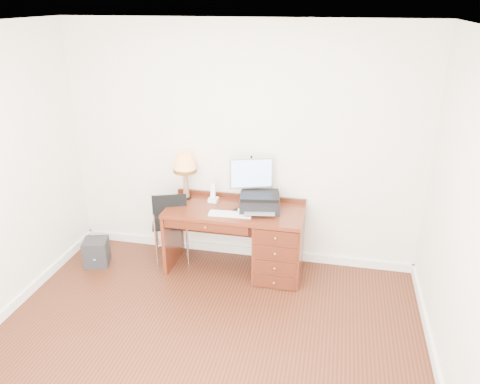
% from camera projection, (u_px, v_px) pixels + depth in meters
% --- Properties ---
extents(ground, '(4.00, 4.00, 0.00)m').
position_uv_depth(ground, '(200.00, 352.00, 4.12)').
color(ground, '#38170C').
rests_on(ground, ground).
extents(room_shell, '(4.00, 4.00, 4.00)m').
position_uv_depth(room_shell, '(218.00, 304.00, 4.66)').
color(room_shell, white).
rests_on(room_shell, ground).
extents(desk, '(1.50, 0.67, 0.75)m').
position_uv_depth(desk, '(263.00, 239.00, 5.16)').
color(desk, '#612514').
rests_on(desk, ground).
extents(monitor, '(0.46, 0.23, 0.55)m').
position_uv_depth(monitor, '(252.00, 176.00, 5.06)').
color(monitor, silver).
rests_on(monitor, desk).
extents(keyboard, '(0.46, 0.16, 0.02)m').
position_uv_depth(keyboard, '(230.00, 214.00, 4.95)').
color(keyboard, white).
rests_on(keyboard, desk).
extents(mouse_pad, '(0.21, 0.21, 0.04)m').
position_uv_depth(mouse_pad, '(242.00, 211.00, 5.01)').
color(mouse_pad, black).
rests_on(mouse_pad, desk).
extents(printer, '(0.48, 0.40, 0.19)m').
position_uv_depth(printer, '(260.00, 202.00, 5.03)').
color(printer, black).
rests_on(printer, desk).
extents(leg_lamp, '(0.27, 0.27, 0.54)m').
position_uv_depth(leg_lamp, '(185.00, 165.00, 5.21)').
color(leg_lamp, black).
rests_on(leg_lamp, desk).
extents(phone, '(0.11, 0.11, 0.21)m').
position_uv_depth(phone, '(213.00, 196.00, 5.25)').
color(phone, white).
rests_on(phone, desk).
extents(pen_cup, '(0.08, 0.08, 0.10)m').
position_uv_depth(pen_cup, '(245.00, 197.00, 5.25)').
color(pen_cup, black).
rests_on(pen_cup, desk).
extents(chair, '(0.54, 0.54, 0.89)m').
position_uv_depth(chair, '(168.00, 219.00, 5.35)').
color(chair, black).
rests_on(chair, ground).
extents(equipment_box, '(0.33, 0.33, 0.31)m').
position_uv_depth(equipment_box, '(96.00, 252.00, 5.41)').
color(equipment_box, black).
rests_on(equipment_box, ground).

